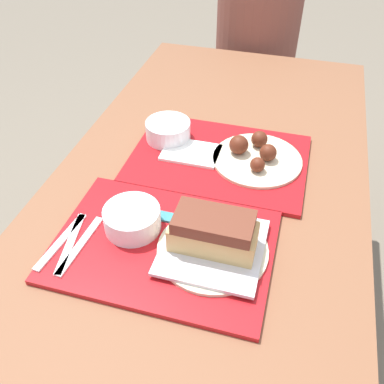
{
  "coord_description": "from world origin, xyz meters",
  "views": [
    {
      "loc": [
        0.19,
        -0.71,
        1.43
      ],
      "look_at": [
        -0.01,
        0.0,
        0.78
      ],
      "focal_mm": 40.0,
      "sensor_mm": 36.0,
      "label": 1
    }
  ],
  "objects_px": {
    "bowl_coleslaw_far": "(168,129)",
    "person_seated_across": "(258,31)",
    "tray_near": "(164,245)",
    "brisket_sandwich_plate": "(213,239)",
    "wings_plate_far": "(256,154)",
    "bowl_coleslaw_near": "(132,218)",
    "tray_far": "(219,159)"
  },
  "relations": [
    {
      "from": "tray_far",
      "to": "bowl_coleslaw_near",
      "type": "distance_m",
      "value": 0.33
    },
    {
      "from": "tray_near",
      "to": "bowl_coleslaw_near",
      "type": "height_order",
      "value": "bowl_coleslaw_near"
    },
    {
      "from": "bowl_coleslaw_near",
      "to": "wings_plate_far",
      "type": "xyz_separation_m",
      "value": [
        0.22,
        0.32,
        -0.01
      ]
    },
    {
      "from": "tray_far",
      "to": "bowl_coleslaw_near",
      "type": "height_order",
      "value": "bowl_coleslaw_near"
    },
    {
      "from": "bowl_coleslaw_far",
      "to": "wings_plate_far",
      "type": "height_order",
      "value": "wings_plate_far"
    },
    {
      "from": "bowl_coleslaw_near",
      "to": "person_seated_across",
      "type": "relative_size",
      "value": 0.17
    },
    {
      "from": "wings_plate_far",
      "to": "person_seated_across",
      "type": "bearing_deg",
      "value": 98.67
    },
    {
      "from": "tray_far",
      "to": "bowl_coleslaw_near",
      "type": "xyz_separation_m",
      "value": [
        -0.12,
        -0.3,
        0.03
      ]
    },
    {
      "from": "bowl_coleslaw_near",
      "to": "tray_near",
      "type": "bearing_deg",
      "value": -18.77
    },
    {
      "from": "brisket_sandwich_plate",
      "to": "bowl_coleslaw_far",
      "type": "xyz_separation_m",
      "value": [
        -0.22,
        0.37,
        -0.01
      ]
    },
    {
      "from": "brisket_sandwich_plate",
      "to": "wings_plate_far",
      "type": "relative_size",
      "value": 0.99
    },
    {
      "from": "bowl_coleslaw_far",
      "to": "person_seated_across",
      "type": "relative_size",
      "value": 0.17
    },
    {
      "from": "person_seated_across",
      "to": "wings_plate_far",
      "type": "bearing_deg",
      "value": -81.33
    },
    {
      "from": "tray_near",
      "to": "bowl_coleslaw_far",
      "type": "height_order",
      "value": "bowl_coleslaw_far"
    },
    {
      "from": "tray_near",
      "to": "bowl_coleslaw_near",
      "type": "xyz_separation_m",
      "value": [
        -0.08,
        0.03,
        0.03
      ]
    },
    {
      "from": "tray_far",
      "to": "brisket_sandwich_plate",
      "type": "bearing_deg",
      "value": -79.24
    },
    {
      "from": "tray_near",
      "to": "wings_plate_far",
      "type": "distance_m",
      "value": 0.37
    },
    {
      "from": "bowl_coleslaw_near",
      "to": "person_seated_across",
      "type": "distance_m",
      "value": 1.23
    },
    {
      "from": "bowl_coleslaw_far",
      "to": "tray_near",
      "type": "bearing_deg",
      "value": -73.4
    },
    {
      "from": "bowl_coleslaw_far",
      "to": "person_seated_across",
      "type": "xyz_separation_m",
      "value": [
        0.11,
        0.88,
        -0.04
      ]
    },
    {
      "from": "tray_near",
      "to": "tray_far",
      "type": "xyz_separation_m",
      "value": [
        0.04,
        0.33,
        0.0
      ]
    },
    {
      "from": "tray_near",
      "to": "bowl_coleslaw_far",
      "type": "distance_m",
      "value": 0.39
    },
    {
      "from": "bowl_coleslaw_far",
      "to": "bowl_coleslaw_near",
      "type": "bearing_deg",
      "value": -84.59
    },
    {
      "from": "bowl_coleslaw_near",
      "to": "tray_far",
      "type": "bearing_deg",
      "value": 67.87
    },
    {
      "from": "tray_far",
      "to": "wings_plate_far",
      "type": "xyz_separation_m",
      "value": [
        0.09,
        0.02,
        0.02
      ]
    },
    {
      "from": "tray_near",
      "to": "tray_far",
      "type": "height_order",
      "value": "same"
    },
    {
      "from": "tray_near",
      "to": "wings_plate_far",
      "type": "height_order",
      "value": "wings_plate_far"
    },
    {
      "from": "tray_far",
      "to": "bowl_coleslaw_far",
      "type": "relative_size",
      "value": 3.72
    },
    {
      "from": "tray_near",
      "to": "bowl_coleslaw_far",
      "type": "relative_size",
      "value": 3.72
    },
    {
      "from": "brisket_sandwich_plate",
      "to": "bowl_coleslaw_near",
      "type": "bearing_deg",
      "value": 174.43
    },
    {
      "from": "wings_plate_far",
      "to": "brisket_sandwich_plate",
      "type": "bearing_deg",
      "value": -95.65
    },
    {
      "from": "brisket_sandwich_plate",
      "to": "person_seated_across",
      "type": "relative_size",
      "value": 0.32
    }
  ]
}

